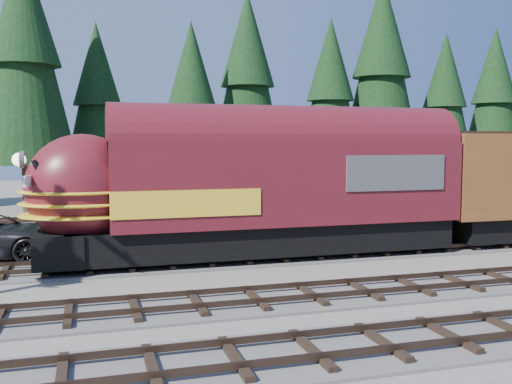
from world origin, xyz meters
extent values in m
plane|color=#6B665B|center=(0.00, 0.00, 0.00)|extent=(120.00, 120.00, 0.00)
cube|color=#4C4947|center=(10.00, 4.00, 0.04)|extent=(68.00, 3.20, 0.08)
cube|color=#38281E|center=(10.00, 4.72, 0.25)|extent=(68.00, 0.08, 0.16)
cube|color=#4C4947|center=(-10.00, 18.00, 0.04)|extent=(32.00, 3.20, 0.08)
cube|color=#38281E|center=(-10.00, 17.28, 0.25)|extent=(32.00, 0.08, 0.16)
cube|color=#38281E|center=(-10.00, 18.72, 0.25)|extent=(32.00, 0.08, 0.16)
cube|color=#C5901B|center=(0.00, 10.50, 1.70)|extent=(12.00, 6.00, 3.40)
cube|color=yellow|center=(0.00, 10.50, 4.12)|extent=(11.88, 3.30, 1.44)
cube|color=white|center=(-6.04, 9.50, 2.20)|extent=(0.06, 2.40, 0.60)
cone|color=black|center=(-12.92, 24.41, 10.93)|extent=(6.67, 6.67, 15.19)
cone|color=black|center=(-8.11, 27.63, 8.29)|extent=(5.06, 5.06, 11.52)
cone|color=black|center=(-1.09, 25.94, 8.38)|extent=(5.12, 5.12, 11.65)
cone|color=black|center=(4.04, 28.17, 10.25)|extent=(6.26, 6.26, 14.25)
cone|color=black|center=(10.80, 26.44, 9.01)|extent=(5.50, 5.50, 12.53)
cone|color=black|center=(15.56, 26.43, 11.26)|extent=(6.87, 6.87, 15.64)
cone|color=black|center=(22.07, 26.60, 8.65)|extent=(5.28, 5.28, 12.03)
cone|color=black|center=(27.26, 26.51, 9.10)|extent=(5.55, 5.55, 12.65)
cube|color=black|center=(-1.94, 4.00, 0.94)|extent=(15.84, 2.83, 1.22)
cube|color=#5B141C|center=(-1.05, 4.00, 3.22)|extent=(14.45, 3.33, 3.33)
ellipsoid|color=#5B141C|center=(-9.16, 4.00, 3.11)|extent=(4.22, 3.27, 4.11)
cube|color=#38383A|center=(3.06, 4.00, 3.61)|extent=(4.45, 3.39, 1.45)
sphere|color=white|center=(-11.37, 4.00, 4.22)|extent=(0.49, 0.49, 0.49)
cube|color=black|center=(-4.56, 18.00, 0.78)|extent=(8.12, 2.09, 0.90)
cube|color=#A31E11|center=(-4.56, 18.00, 2.59)|extent=(9.03, 2.62, 2.71)
cube|color=#A31E11|center=(-3.66, 18.00, 4.48)|extent=(2.17, 1.99, 1.08)
camera|label=1|loc=(-9.00, -18.25, 4.85)|focal=40.00mm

